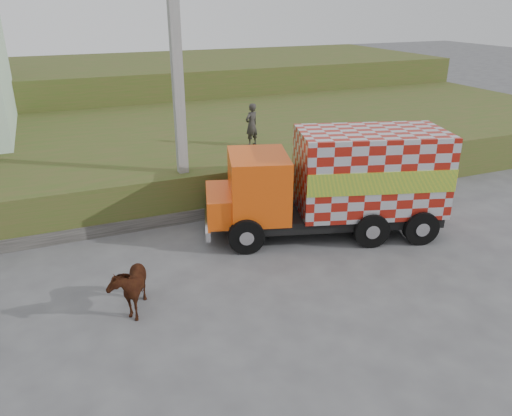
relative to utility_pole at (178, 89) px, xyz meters
name	(u,v)px	position (x,y,z in m)	size (l,w,h in m)	color
ground	(271,275)	(1.00, -4.60, -4.08)	(120.00, 120.00, 0.00)	#474749
embankment	(173,148)	(1.00, 5.40, -3.33)	(40.00, 12.00, 1.50)	#37501A
embankment_far	(125,87)	(1.00, 17.40, -2.58)	(40.00, 12.00, 3.00)	#37501A
retaining_strip	(158,219)	(-1.00, -0.40, -3.88)	(16.00, 0.50, 0.40)	#595651
utility_pole	(178,89)	(0.00, 0.00, 0.00)	(1.20, 0.30, 8.00)	gray
cargo_truck	(338,182)	(3.87, -2.97, -2.48)	(7.29, 4.06, 3.10)	black
cow	(129,285)	(-2.57, -4.73, -3.44)	(0.68, 1.50, 1.27)	#381C0E
pedestrian	(252,125)	(3.17, 2.00, -1.79)	(0.57, 0.38, 1.57)	#302D2B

